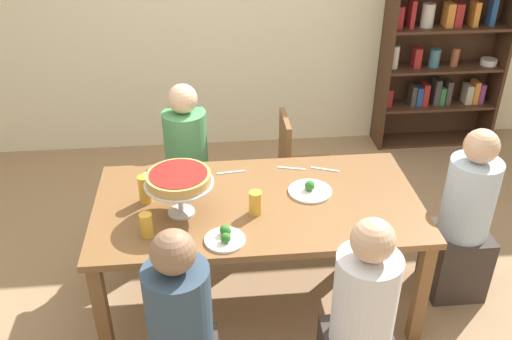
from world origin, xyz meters
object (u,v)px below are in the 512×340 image
Objects in this scene: beer_glass_amber_short at (255,203)px; salad_plate_spare at (310,190)px; cutlery_fork_near at (291,168)px; diner_head_east at (463,226)px; salad_plate_far_diner at (157,176)px; cutlery_knife_near at (231,172)px; diner_far_left at (188,171)px; beer_glass_amber_tall at (145,189)px; bookshelf at (447,26)px; cutlery_fork_far at (325,169)px; dining_table at (258,212)px; diner_near_right at (360,332)px; salad_plate_near_diner at (225,237)px; beer_glass_amber_spare at (146,225)px; chair_far_right at (299,165)px; deep_dish_pizza_stand at (179,180)px; water_glass_clear_near at (196,176)px.

salad_plate_spare is at bearing 28.13° from beer_glass_amber_short.
diner_head_east is at bearing 175.17° from cutlery_fork_near.
salad_plate_far_diner is 0.70m from beer_glass_amber_short.
cutlery_knife_near is at bearing 3.82° from salad_plate_far_diner.
diner_far_left is 6.39× the size of cutlery_fork_near.
bookshelf is at bearing 37.85° from beer_glass_amber_tall.
beer_glass_amber_short reaches higher than cutlery_fork_far.
dining_table is 0.92m from diner_far_left.
diner_near_right is at bearing 42.47° from diner_head_east.
bookshelf is at bearing -106.70° from diner_head_east.
salad_plate_near_diner is 0.41m from beer_glass_amber_spare.
bookshelf is 2.01m from chair_far_right.
beer_glass_amber_short reaches higher than chair_far_right.
bookshelf reaches higher than cutlery_knife_near.
diner_head_east is 1.87m from diner_far_left.
bookshelf is 12.29× the size of cutlery_fork_near.
beer_glass_amber_tall is 0.92× the size of cutlery_fork_near.
diner_near_right is 1.29m from cutlery_knife_near.
salad_plate_far_diner reaches higher than cutlery_knife_near.
diner_far_left reaches higher than beer_glass_amber_short.
deep_dish_pizza_stand is 1.77× the size of salad_plate_near_diner.
cutlery_knife_near is at bearing 28.93° from water_glass_clear_near.
chair_far_right is (0.39, 0.81, -0.18)m from dining_table.
salad_plate_spare reaches higher than cutlery_knife_near.
beer_glass_amber_short reaches higher than cutlery_fork_near.
beer_glass_amber_tall reaches higher than beer_glass_amber_short.
salad_plate_spare is 1.55× the size of beer_glass_amber_tall.
beer_glass_amber_short is (-0.44, 0.69, 0.32)m from diner_near_right.
chair_far_right is (-0.03, 1.62, -0.01)m from diner_near_right.
beer_glass_amber_short is 0.77× the size of cutlery_fork_near.
beer_glass_amber_spare is at bearing -156.43° from dining_table.
cutlery_fork_far is at bearing -2.08° from diner_near_right.
diner_far_left is 1.32× the size of chair_far_right.
diner_near_right reaches higher than deep_dish_pizza_stand.
diner_head_east reaches higher than water_glass_clear_near.
deep_dish_pizza_stand reaches higher than beer_glass_amber_short.
beer_glass_amber_spare is at bearing -132.17° from deep_dish_pizza_stand.
water_glass_clear_near is 0.66× the size of cutlery_knife_near.
diner_head_east is 8.40× the size of beer_glass_amber_spare.
bookshelf is 1.92× the size of diner_near_right.
diner_near_right is at bearing -53.08° from water_glass_clear_near.
beer_glass_amber_spare is at bearing 44.99° from cutlery_knife_near.
water_glass_clear_near is 0.66× the size of cutlery_fork_near.
dining_table is at bearing 78.02° from beer_glass_amber_short.
cutlery_fork_far is at bearing 28.42° from beer_glass_amber_spare.
salad_plate_far_diner is 0.26m from water_glass_clear_near.
chair_far_right is 0.75m from cutlery_knife_near.
beer_glass_amber_spare is at bearing -9.93° from diner_far_left.
diner_far_left is 8.32× the size of beer_glass_amber_short.
salad_plate_far_diner is 0.93m from salad_plate_spare.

